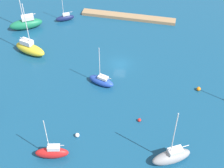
# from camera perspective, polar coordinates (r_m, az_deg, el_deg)

# --- Properties ---
(water) EXTENTS (160.00, 160.00, 0.00)m
(water) POSITION_cam_1_polar(r_m,az_deg,el_deg) (69.29, 1.37, 3.44)
(water) COLOR navy
(water) RESTS_ON ground
(pier_dock) EXTENTS (23.62, 2.32, 0.76)m
(pier_dock) POSITION_cam_1_polar(r_m,az_deg,el_deg) (84.19, 2.84, 11.60)
(pier_dock) COLOR #997A56
(pier_dock) RESTS_ON ground
(sailboat_red_inner_mooring) EXTENTS (5.49, 2.74, 8.69)m
(sailboat_red_inner_mooring) POSITION_cam_1_polar(r_m,az_deg,el_deg) (53.34, -10.38, -11.62)
(sailboat_red_inner_mooring) COLOR red
(sailboat_red_inner_mooring) RESTS_ON water
(sailboat_blue_outer_mooring) EXTENTS (5.66, 3.41, 8.71)m
(sailboat_blue_outer_mooring) POSITION_cam_1_polar(r_m,az_deg,el_deg) (64.05, -1.86, 0.59)
(sailboat_blue_outer_mooring) COLOR #2347B2
(sailboat_blue_outer_mooring) RESTS_ON water
(sailboat_gray_along_channel) EXTENTS (6.62, 5.07, 11.18)m
(sailboat_gray_along_channel) POSITION_cam_1_polar(r_m,az_deg,el_deg) (52.86, 10.32, -12.26)
(sailboat_gray_along_channel) COLOR gray
(sailboat_gray_along_channel) RESTS_ON water
(sailboat_green_far_north) EXTENTS (8.08, 6.25, 12.46)m
(sailboat_green_far_north) POSITION_cam_1_polar(r_m,az_deg,el_deg) (82.23, -14.70, 10.16)
(sailboat_green_far_north) COLOR #19724C
(sailboat_green_far_north) RESTS_ON water
(sailboat_yellow_east_end) EXTENTS (7.90, 4.52, 12.23)m
(sailboat_yellow_east_end) POSITION_cam_1_polar(r_m,az_deg,el_deg) (73.60, -14.10, 6.03)
(sailboat_yellow_east_end) COLOR yellow
(sailboat_yellow_east_end) RESTS_ON water
(sailboat_navy_west_end) EXTENTS (4.68, 3.58, 7.90)m
(sailboat_navy_west_end) POSITION_cam_1_polar(r_m,az_deg,el_deg) (83.71, -8.17, 11.35)
(sailboat_navy_west_end) COLOR #141E4C
(sailboat_navy_west_end) RESTS_ON water
(mooring_buoy_orange) EXTENTS (0.80, 0.80, 0.80)m
(mooring_buoy_orange) POSITION_cam_1_polar(r_m,az_deg,el_deg) (65.24, 14.83, -0.82)
(mooring_buoy_orange) COLOR orange
(mooring_buoy_orange) RESTS_ON water
(mooring_buoy_red) EXTENTS (0.62, 0.62, 0.62)m
(mooring_buoy_red) POSITION_cam_1_polar(r_m,az_deg,el_deg) (57.93, 4.78, -6.26)
(mooring_buoy_red) COLOR red
(mooring_buoy_red) RESTS_ON water
(mooring_buoy_white) EXTENTS (0.76, 0.76, 0.76)m
(mooring_buoy_white) POSITION_cam_1_polar(r_m,az_deg,el_deg) (55.83, -6.06, -8.83)
(mooring_buoy_white) COLOR white
(mooring_buoy_white) RESTS_ON water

